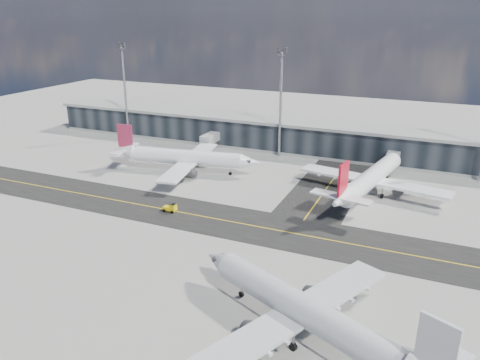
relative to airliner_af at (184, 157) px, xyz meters
The scene contains 9 objects.
ground 31.52m from the airliner_af, 56.36° to the right, with size 300.00×300.00×0.00m, color gray.
taxiway_lanes 26.46m from the airliner_af, 35.79° to the right, with size 180.00×63.00×0.03m.
terminal_concourse 33.70m from the airliner_af, 58.94° to the left, with size 152.00×19.80×8.80m.
floodlight_masts 30.40m from the airliner_af, 51.67° to the left, with size 102.50×0.70×28.90m.
airliner_af is the anchor object (origin of this frame).
airliner_redtail 44.81m from the airliner_af, ahead, with size 33.29×38.82×11.54m.
airliner_near 66.62m from the airliner_af, 47.30° to the right, with size 36.05×31.10×11.22m.
baggage_tug 24.93m from the airliner_af, 66.30° to the right, with size 2.87×1.56×1.76m.
service_van 44.95m from the airliner_af, ahead, with size 2.34×5.08×1.41m, color white.
Camera 1 is at (39.14, -69.47, 37.91)m, focal length 35.00 mm.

